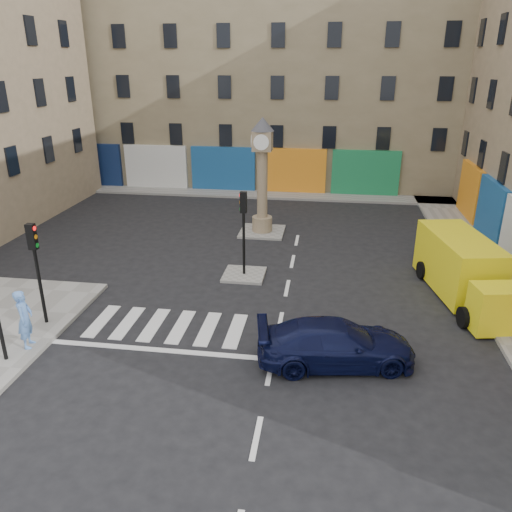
% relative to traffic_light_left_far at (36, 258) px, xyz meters
% --- Properties ---
extents(ground, '(120.00, 120.00, 0.00)m').
position_rel_traffic_light_left_far_xyz_m(ground, '(8.30, -2.60, -2.62)').
color(ground, black).
rests_on(ground, ground).
extents(sidewalk_right, '(2.60, 30.00, 0.15)m').
position_rel_traffic_light_left_far_xyz_m(sidewalk_right, '(17.00, 7.40, -2.55)').
color(sidewalk_right, gray).
rests_on(sidewalk_right, ground).
extents(sidewalk_far, '(32.00, 2.40, 0.15)m').
position_rel_traffic_light_left_far_xyz_m(sidewalk_far, '(4.30, 19.60, -2.55)').
color(sidewalk_far, gray).
rests_on(sidewalk_far, ground).
extents(island_near, '(1.80, 1.80, 0.12)m').
position_rel_traffic_light_left_far_xyz_m(island_near, '(6.30, 5.40, -2.56)').
color(island_near, gray).
rests_on(island_near, ground).
extents(island_far, '(2.40, 2.40, 0.12)m').
position_rel_traffic_light_left_far_xyz_m(island_far, '(6.30, 11.40, -2.56)').
color(island_far, gray).
rests_on(island_far, ground).
extents(building_far, '(32.00, 10.00, 17.00)m').
position_rel_traffic_light_left_far_xyz_m(building_far, '(4.30, 25.40, 5.88)').
color(building_far, '#87785A').
rests_on(building_far, ground).
extents(traffic_light_left_far, '(0.28, 0.22, 3.70)m').
position_rel_traffic_light_left_far_xyz_m(traffic_light_left_far, '(0.00, 0.00, 0.00)').
color(traffic_light_left_far, black).
rests_on(traffic_light_left_far, sidewalk_left).
extents(traffic_light_island, '(0.28, 0.22, 3.70)m').
position_rel_traffic_light_left_far_xyz_m(traffic_light_island, '(6.30, 5.40, -0.03)').
color(traffic_light_island, black).
rests_on(traffic_light_island, island_near).
extents(clock_pillar, '(1.20, 1.20, 6.10)m').
position_rel_traffic_light_left_far_xyz_m(clock_pillar, '(6.30, 11.40, 0.93)').
color(clock_pillar, '#988163').
rests_on(clock_pillar, island_far).
extents(navy_sedan, '(5.17, 2.82, 1.42)m').
position_rel_traffic_light_left_far_xyz_m(navy_sedan, '(10.27, -0.91, -1.91)').
color(navy_sedan, black).
rests_on(navy_sedan, ground).
extents(yellow_van, '(3.09, 6.65, 2.33)m').
position_rel_traffic_light_left_far_xyz_m(yellow_van, '(15.31, 4.65, -1.46)').
color(yellow_van, yellow).
rests_on(yellow_van, ground).
extents(pedestrian_blue, '(0.65, 0.83, 2.00)m').
position_rel_traffic_light_left_far_xyz_m(pedestrian_blue, '(0.30, -1.57, -1.47)').
color(pedestrian_blue, '#5C8BD4').
rests_on(pedestrian_blue, sidewalk_left).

